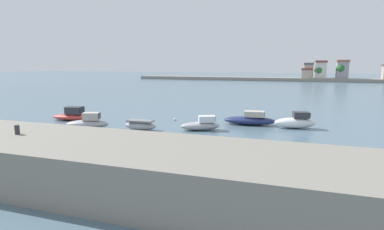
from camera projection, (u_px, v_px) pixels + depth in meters
ground_plane at (162, 153)px, 23.24m from camera, size 400.00×400.00×0.00m
seawall_embankment at (107, 165)px, 16.45m from camera, size 61.57×6.40×2.52m
mooring_bollard at (17, 130)px, 18.02m from camera, size 0.27×0.27×0.54m
moored_boat_0 at (74, 115)px, 36.41m from camera, size 5.35×2.77×1.58m
moored_boat_1 at (88, 123)px, 31.78m from camera, size 4.59×3.01×1.62m
moored_boat_2 at (140, 125)px, 31.08m from camera, size 3.33×1.38×0.99m
moored_boat_3 at (201, 125)px, 31.01m from camera, size 4.15×2.88×1.42m
moored_boat_4 at (250, 120)px, 33.73m from camera, size 5.69×2.51×1.49m
moored_boat_5 at (296, 122)px, 31.86m from camera, size 4.27×2.29×1.70m
mooring_buoy_0 at (250, 154)px, 22.41m from camera, size 0.26×0.26×0.26m
mooring_buoy_1 at (261, 113)px, 40.63m from camera, size 0.25×0.25×0.25m
mooring_buoy_2 at (175, 119)px, 36.12m from camera, size 0.30×0.30×0.30m
mooring_buoy_3 at (75, 133)px, 28.80m from camera, size 0.34×0.34×0.34m
distant_shoreline at (292, 76)px, 115.56m from camera, size 106.08×7.83×7.69m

